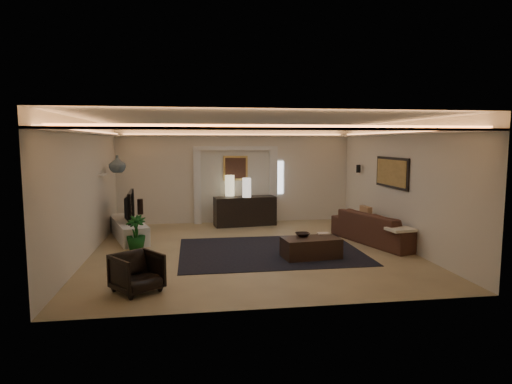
{
  "coord_description": "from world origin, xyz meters",
  "views": [
    {
      "loc": [
        -1.3,
        -9.5,
        2.43
      ],
      "look_at": [
        0.2,
        0.6,
        1.25
      ],
      "focal_mm": 30.36,
      "sensor_mm": 36.0,
      "label": 1
    }
  ],
  "objects": [
    {
      "name": "coffee_table",
      "position": [
        1.16,
        -0.84,
        0.2
      ],
      "size": [
        1.24,
        0.77,
        0.44
      ],
      "primitive_type": "cube",
      "rotation": [
        0.0,
        0.0,
        0.11
      ],
      "color": "black",
      "rests_on": "ground"
    },
    {
      "name": "wall_sconce",
      "position": [
        3.38,
        2.2,
        1.68
      ],
      "size": [
        0.12,
        0.12,
        0.22
      ],
      "primitive_type": "cylinder",
      "color": "black",
      "rests_on": "wall_right"
    },
    {
      "name": "throw_blanket",
      "position": [
        3.15,
        -0.86,
        0.55
      ],
      "size": [
        0.6,
        0.52,
        0.06
      ],
      "primitive_type": "cube",
      "rotation": [
        0.0,
        0.0,
        0.14
      ],
      "color": "white",
      "rests_on": "sofa"
    },
    {
      "name": "pilaster_right",
      "position": [
        1.15,
        3.4,
        1.1
      ],
      "size": [
        0.22,
        0.2,
        2.2
      ],
      "primitive_type": "cube",
      "color": "silver",
      "rests_on": "ground"
    },
    {
      "name": "area_rug",
      "position": [
        0.4,
        -0.2,
        0.01
      ],
      "size": [
        4.0,
        3.0,
        0.01
      ],
      "primitive_type": "cube",
      "color": "black",
      "rests_on": "ground"
    },
    {
      "name": "painting_frame",
      "position": [
        0.0,
        3.47,
        1.65
      ],
      "size": [
        0.74,
        0.04,
        0.74
      ],
      "primitive_type": "cube",
      "color": "tan",
      "rests_on": "wall_back"
    },
    {
      "name": "ceiling",
      "position": [
        0.0,
        0.0,
        2.9
      ],
      "size": [
        7.0,
        7.0,
        0.0
      ],
      "primitive_type": "plane",
      "rotation": [
        3.14,
        0.0,
        0.0
      ],
      "color": "white",
      "rests_on": "ground"
    },
    {
      "name": "figurine",
      "position": [
        -2.73,
        2.61,
        0.64
      ],
      "size": [
        0.2,
        0.2,
        0.42
      ],
      "primitive_type": "cylinder",
      "rotation": [
        0.0,
        0.0,
        0.41
      ],
      "color": "black",
      "rests_on": "media_ledge"
    },
    {
      "name": "art_panel_gold",
      "position": [
        3.44,
        0.3,
        1.7
      ],
      "size": [
        0.02,
        1.5,
        0.62
      ],
      "primitive_type": "cube",
      "color": "tan",
      "rests_on": "wall_right"
    },
    {
      "name": "wall_back",
      "position": [
        0.0,
        3.5,
        1.45
      ],
      "size": [
        7.0,
        0.0,
        7.0
      ],
      "primitive_type": "plane",
      "rotation": [
        1.57,
        0.0,
        0.0
      ],
      "color": "beige",
      "rests_on": "ground"
    },
    {
      "name": "cove_soffit",
      "position": [
        0.0,
        0.0,
        2.62
      ],
      "size": [
        7.0,
        7.0,
        0.04
      ],
      "primitive_type": "cube",
      "color": "silver",
      "rests_on": "ceiling"
    },
    {
      "name": "plant",
      "position": [
        -2.58,
        0.38,
        0.39
      ],
      "size": [
        0.51,
        0.51,
        0.78
      ],
      "primitive_type": "imported",
      "rotation": [
        0.0,
        0.0,
        -0.17
      ],
      "color": "#0E3E12",
      "rests_on": "ground"
    },
    {
      "name": "console",
      "position": [
        0.22,
        2.91,
        0.4
      ],
      "size": [
        1.84,
        0.77,
        0.89
      ],
      "primitive_type": "cube",
      "rotation": [
        0.0,
        0.0,
        0.12
      ],
      "color": "black",
      "rests_on": "ground"
    },
    {
      "name": "painting_canvas",
      "position": [
        0.0,
        3.44,
        1.65
      ],
      "size": [
        0.62,
        0.02,
        0.62
      ],
      "primitive_type": "cube",
      "color": "#4C2D1E",
      "rests_on": "wall_back"
    },
    {
      "name": "art_panel_frame",
      "position": [
        3.47,
        0.3,
        1.7
      ],
      "size": [
        0.04,
        1.64,
        0.74
      ],
      "primitive_type": "cube",
      "color": "black",
      "rests_on": "wall_right"
    },
    {
      "name": "alcove_header",
      "position": [
        0.0,
        3.4,
        2.25
      ],
      "size": [
        2.52,
        0.2,
        0.12
      ],
      "primitive_type": "cube",
      "color": "silver",
      "rests_on": "wall_back"
    },
    {
      "name": "armchair",
      "position": [
        -2.21,
        -2.47,
        0.32
      ],
      "size": [
        0.97,
        0.98,
        0.64
      ],
      "primitive_type": "imported",
      "rotation": [
        0.0,
        0.0,
        0.66
      ],
      "color": "black",
      "rests_on": "ground"
    },
    {
      "name": "ginger_jar",
      "position": [
        -3.15,
        1.73,
        1.89
      ],
      "size": [
        0.49,
        0.49,
        0.43
      ],
      "primitive_type": "imported",
      "rotation": [
        0.0,
        0.0,
        0.21
      ],
      "color": "slate",
      "rests_on": "wall_niche"
    },
    {
      "name": "wall_niche",
      "position": [
        -3.44,
        1.4,
        1.65
      ],
      "size": [
        0.1,
        0.55,
        0.04
      ],
      "primitive_type": "cube",
      "color": "silver",
      "rests_on": "wall_left"
    },
    {
      "name": "daylight_slit",
      "position": [
        1.35,
        3.48,
        1.35
      ],
      "size": [
        0.25,
        0.03,
        1.0
      ],
      "primitive_type": "cube",
      "color": "white",
      "rests_on": "wall_back"
    },
    {
      "name": "magazine",
      "position": [
        1.53,
        -0.52,
        0.42
      ],
      "size": [
        0.26,
        0.2,
        0.03
      ],
      "primitive_type": "cube",
      "rotation": [
        0.0,
        0.0,
        0.07
      ],
      "color": "beige",
      "rests_on": "coffee_table"
    },
    {
      "name": "bowl",
      "position": [
        1.02,
        -0.66,
        0.45
      ],
      "size": [
        0.31,
        0.31,
        0.08
      ],
      "primitive_type": "imported",
      "rotation": [
        0.0,
        0.0,
        -0.01
      ],
      "color": "black",
      "rests_on": "coffee_table"
    },
    {
      "name": "throw_pillow",
      "position": [
        3.15,
        1.04,
        0.55
      ],
      "size": [
        0.16,
        0.46,
        0.45
      ],
      "primitive_type": "cube",
      "rotation": [
        0.0,
        0.0,
        0.06
      ],
      "color": "#AF8055",
      "rests_on": "sofa"
    },
    {
      "name": "lamp_right",
      "position": [
        0.26,
        2.81,
        1.09
      ],
      "size": [
        0.31,
        0.31,
        0.56
      ],
      "primitive_type": "cylinder",
      "rotation": [
        0.0,
        0.0,
        -0.28
      ],
      "color": "silver",
      "rests_on": "console"
    },
    {
      "name": "floor",
      "position": [
        0.0,
        0.0,
        0.0
      ],
      "size": [
        7.0,
        7.0,
        0.0
      ],
      "primitive_type": "plane",
      "color": "tan",
      "rests_on": "ground"
    },
    {
      "name": "sofa",
      "position": [
        3.15,
        0.26,
        0.37
      ],
      "size": [
        2.69,
        1.68,
        0.73
      ],
      "primitive_type": "imported",
      "rotation": [
        0.0,
        0.0,
        1.87
      ],
      "color": "#4B3724",
      "rests_on": "ground"
    },
    {
      "name": "lamp_left",
      "position": [
        -0.2,
        3.19,
        1.09
      ],
      "size": [
        0.36,
        0.36,
        0.61
      ],
      "primitive_type": "cylinder",
      "rotation": [
        0.0,
        0.0,
        -0.38
      ],
      "color": "#F6E8B0",
      "rests_on": "console"
    },
    {
      "name": "tv",
      "position": [
        -2.97,
        1.62,
        0.83
      ],
      "size": [
        1.32,
        0.25,
        0.75
      ],
      "primitive_type": "imported",
      "rotation": [
        0.0,
        0.0,
        1.63
      ],
      "color": "black",
      "rests_on": "media_ledge"
    },
    {
      "name": "wall_right",
      "position": [
        3.5,
        0.0,
        1.45
      ],
      "size": [
        0.0,
        7.0,
        7.0
      ],
      "primitive_type": "plane",
      "rotation": [
        1.57,
        0.0,
        -1.57
      ],
      "color": "beige",
      "rests_on": "ground"
    },
    {
      "name": "wall_front",
      "position": [
        0.0,
        -3.5,
        1.45
      ],
      "size": [
        7.0,
        0.0,
        7.0
      ],
      "primitive_type": "plane",
      "rotation": [
        -1.57,
        0.0,
        0.0
      ],
      "color": "beige",
      "rests_on": "ground"
    },
    {
      "name": "wall_left",
      "position": [
        -3.5,
        0.0,
        1.45
      ],
      "size": [
        0.0,
        7.0,
        7.0
      ],
      "primitive_type": "plane",
      "rotation": [
        1.57,
        0.0,
        1.57
      ],
      "color": "beige",
      "rests_on": "ground"
    },
    {
      "name": "media_ledge",
      "position": [
        -2.93,
        1.68,
        0.23
      ],
      "size": [
        1.31,
        2.5,
        0.45
      ],
      "primitive_type": "cube",
      "rotation": [
        0.0,
        0.0,
        0.31
      ],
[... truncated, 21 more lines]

